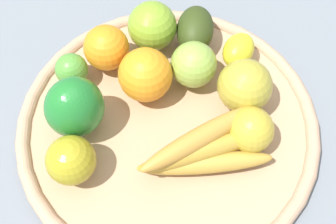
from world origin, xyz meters
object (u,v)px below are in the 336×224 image
at_px(apple_0, 194,65).
at_px(lime_0, 72,70).
at_px(lemon_0, 238,50).
at_px(apple_1, 72,161).
at_px(avocado, 195,30).
at_px(orange_0, 106,48).
at_px(bell_pepper, 75,107).
at_px(apple_3, 152,26).
at_px(apple_2, 245,86).
at_px(banana_bunch, 204,150).
at_px(apple_4, 251,130).
at_px(orange_1, 146,75).

bearing_deg(apple_0, lime_0, 147.68).
height_order(lemon_0, apple_1, apple_1).
bearing_deg(avocado, orange_0, 164.16).
bearing_deg(bell_pepper, avocado, -172.13).
distance_m(apple_3, apple_2, 0.18).
distance_m(lemon_0, bell_pepper, 0.27).
height_order(banana_bunch, apple_0, apple_0).
bearing_deg(apple_2, apple_4, -120.06).
bearing_deg(avocado, apple_0, -126.70).
relative_size(banana_bunch, bell_pepper, 1.97).
distance_m(orange_1, apple_1, 0.16).
bearing_deg(apple_4, apple_2, 59.94).
relative_size(bell_pepper, apple_1, 1.44).
bearing_deg(apple_2, bell_pepper, 156.95).
distance_m(apple_0, apple_3, 0.10).
height_order(apple_3, lime_0, apple_3).
xyz_separation_m(orange_0, avocado, (0.14, -0.04, -0.01)).
distance_m(banana_bunch, orange_0, 0.22).
distance_m(bell_pepper, apple_1, 0.08).
bearing_deg(lime_0, apple_4, -55.51).
bearing_deg(avocado, apple_3, 148.39).
height_order(banana_bunch, apple_4, apple_4).
bearing_deg(apple_1, apple_0, 10.95).
relative_size(banana_bunch, apple_2, 2.37).
bearing_deg(lime_0, bell_pepper, -110.37).
bearing_deg(lime_0, orange_0, 0.47).
xyz_separation_m(orange_0, apple_1, (-0.13, -0.14, -0.00)).
distance_m(orange_0, bell_pepper, 0.12).
xyz_separation_m(banana_bunch, bell_pepper, (-0.12, 0.14, 0.02)).
xyz_separation_m(apple_0, apple_1, (-0.22, -0.04, -0.00)).
bearing_deg(banana_bunch, lime_0, 111.96).
height_order(bell_pepper, apple_2, bell_pepper).
height_order(lime_0, avocado, avocado).
relative_size(avocado, apple_1, 1.30).
xyz_separation_m(lemon_0, apple_3, (-0.09, 0.10, 0.02)).
relative_size(apple_2, avocado, 0.92).
height_order(orange_0, orange_1, orange_1).
relative_size(banana_bunch, lemon_0, 3.01).
relative_size(banana_bunch, apple_3, 2.42).
bearing_deg(apple_0, lemon_0, -5.49).
distance_m(apple_4, apple_2, 0.07).
bearing_deg(apple_2, lemon_0, 57.14).
distance_m(lemon_0, lime_0, 0.26).
relative_size(apple_0, lime_0, 1.40).
height_order(orange_0, apple_2, apple_2).
distance_m(orange_0, lemon_0, 0.20).
height_order(lemon_0, lime_0, lime_0).
xyz_separation_m(orange_0, apple_4, (0.10, -0.23, -0.00)).
distance_m(apple_3, lime_0, 0.14).
xyz_separation_m(lime_0, apple_1, (-0.07, -0.14, 0.01)).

